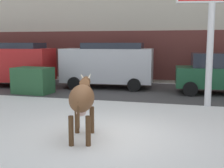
{
  "coord_description": "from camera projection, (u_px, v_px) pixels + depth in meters",
  "views": [
    {
      "loc": [
        2.11,
        -7.13,
        2.37
      ],
      "look_at": [
        -0.22,
        1.54,
        1.1
      ],
      "focal_mm": 48.06,
      "sensor_mm": 36.0,
      "label": 1
    }
  ],
  "objects": [
    {
      "name": "ground_plane",
      "position": [
        105.0,
        135.0,
        7.69
      ],
      "size": [
        120.0,
        120.0,
        0.0
      ],
      "primitive_type": "plane",
      "color": "white"
    },
    {
      "name": "road_strip",
      "position": [
        146.0,
        91.0,
        14.52
      ],
      "size": [
        60.0,
        5.6,
        0.01
      ],
      "primitive_type": "cube",
      "color": "#423F3F",
      "rests_on": "ground"
    },
    {
      "name": "cow_brown",
      "position": [
        82.0,
        99.0,
        7.3
      ],
      "size": [
        0.92,
        1.94,
        1.54
      ],
      "color": "brown",
      "rests_on": "ground"
    },
    {
      "name": "car_red_van",
      "position": [
        10.0,
        63.0,
        15.98
      ],
      "size": [
        4.73,
        2.39,
        2.32
      ],
      "color": "red",
      "rests_on": "ground"
    },
    {
      "name": "car_silver_van",
      "position": [
        108.0,
        64.0,
        15.39
      ],
      "size": [
        4.73,
        2.39,
        2.32
      ],
      "color": "#B7BABF",
      "rests_on": "ground"
    },
    {
      "name": "car_darkgreen_hatchback",
      "position": [
        214.0,
        74.0,
        13.64
      ],
      "size": [
        3.62,
        2.14,
        1.86
      ],
      "color": "#194C2D",
      "rests_on": "ground"
    },
    {
      "name": "dumpster",
      "position": [
        33.0,
        80.0,
        13.81
      ],
      "size": [
        1.77,
        1.22,
        1.2
      ],
      "primitive_type": "cube",
      "rotation": [
        0.0,
        0.0,
        -0.07
      ],
      "color": "#285633",
      "rests_on": "ground"
    }
  ]
}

